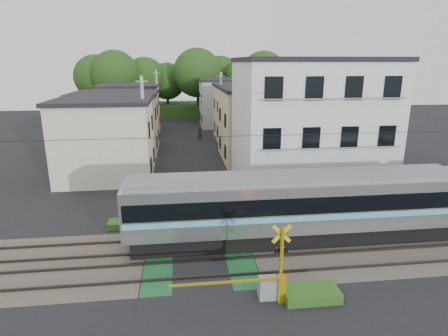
{
  "coord_description": "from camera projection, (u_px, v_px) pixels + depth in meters",
  "views": [
    {
      "loc": [
        -0.76,
        -16.13,
        9.01
      ],
      "look_at": [
        1.82,
        5.0,
        2.95
      ],
      "focal_mm": 30.0,
      "sensor_mm": 36.0,
      "label": 1
    }
  ],
  "objects": [
    {
      "name": "utility_poles",
      "position": [
        175.0,
        111.0,
        38.68
      ],
      "size": [
        7.9,
        42.0,
        8.0
      ],
      "color": "#A5A5A0",
      "rests_on": "ground"
    },
    {
      "name": "catenary",
      "position": [
        324.0,
        178.0,
        17.67
      ],
      "size": [
        60.0,
        5.04,
        7.0
      ],
      "color": "#2D2D33",
      "rests_on": "ground"
    },
    {
      "name": "weed_patches",
      "position": [
        235.0,
        252.0,
        18.02
      ],
      "size": [
        10.25,
        8.8,
        0.4
      ],
      "color": "#2D5E1E",
      "rests_on": "ground"
    },
    {
      "name": "tree_hill",
      "position": [
        182.0,
        84.0,
        62.27
      ],
      "size": [
        40.0,
        12.95,
        11.2
      ],
      "color": "#234617",
      "rests_on": "ground"
    },
    {
      "name": "apartment_block",
      "position": [
        309.0,
        125.0,
        26.73
      ],
      "size": [
        10.2,
        8.36,
        9.3
      ],
      "color": "silver",
      "rests_on": "ground"
    },
    {
      "name": "pedestrian",
      "position": [
        200.0,
        134.0,
        44.43
      ],
      "size": [
        0.6,
        0.43,
        1.53
      ],
      "primitive_type": "imported",
      "rotation": [
        0.0,
        0.0,
        3.03
      ],
      "color": "black",
      "rests_on": "ground"
    },
    {
      "name": "crossing_signal_near",
      "position": [
        270.0,
        283.0,
        14.57
      ],
      "size": [
        4.74,
        0.65,
        3.09
      ],
      "color": "yellow",
      "rests_on": "ground"
    },
    {
      "name": "track_bed",
      "position": [
        199.0,
        256.0,
        17.94
      ],
      "size": [
        120.0,
        120.0,
        0.14
      ],
      "color": "#47423A",
      "rests_on": "ground"
    },
    {
      "name": "houses_row",
      "position": [
        187.0,
        115.0,
        41.84
      ],
      "size": [
        22.07,
        31.35,
        6.8
      ],
      "color": "beige",
      "rests_on": "ground"
    },
    {
      "name": "crossing_signal_far",
      "position": [
        149.0,
        216.0,
        20.94
      ],
      "size": [
        4.74,
        0.65,
        3.09
      ],
      "color": "yellow",
      "rests_on": "ground"
    },
    {
      "name": "ground",
      "position": [
        199.0,
        256.0,
        17.95
      ],
      "size": [
        120.0,
        120.0,
        0.0
      ],
      "primitive_type": "plane",
      "color": "black"
    }
  ]
}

